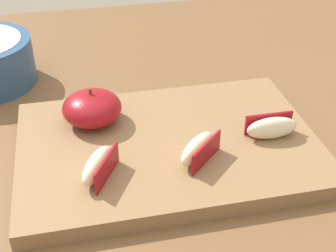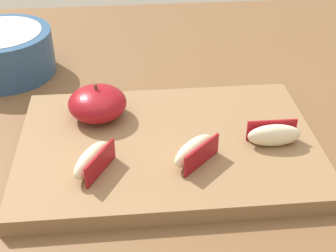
{
  "view_description": "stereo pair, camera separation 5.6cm",
  "coord_description": "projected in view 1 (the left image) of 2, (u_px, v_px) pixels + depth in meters",
  "views": [
    {
      "loc": [
        -0.07,
        -0.48,
        1.08
      ],
      "look_at": [
        0.03,
        -0.02,
        0.76
      ],
      "focal_mm": 50.87,
      "sensor_mm": 36.0,
      "label": 1
    },
    {
      "loc": [
        -0.01,
        -0.49,
        1.08
      ],
      "look_at": [
        0.03,
        -0.02,
        0.76
      ],
      "focal_mm": 50.87,
      "sensor_mm": 36.0,
      "label": 2
    }
  ],
  "objects": [
    {
      "name": "cutting_board",
      "position": [
        168.0,
        146.0,
        0.58
      ],
      "size": [
        0.36,
        0.24,
        0.02
      ],
      "color": "olive",
      "rests_on": "dining_table"
    },
    {
      "name": "apple_wedge_right",
      "position": [
        272.0,
        127.0,
        0.57
      ],
      "size": [
        0.06,
        0.02,
        0.03
      ],
      "color": "beige",
      "rests_on": "cutting_board"
    },
    {
      "name": "apple_half_skin_up",
      "position": [
        92.0,
        108.0,
        0.59
      ],
      "size": [
        0.07,
        0.07,
        0.05
      ],
      "color": "maroon",
      "rests_on": "cutting_board"
    },
    {
      "name": "apple_wedge_front",
      "position": [
        98.0,
        166.0,
        0.51
      ],
      "size": [
        0.05,
        0.07,
        0.03
      ],
      "color": "beige",
      "rests_on": "cutting_board"
    },
    {
      "name": "apple_wedge_back",
      "position": [
        198.0,
        149.0,
        0.54
      ],
      "size": [
        0.06,
        0.06,
        0.03
      ],
      "color": "beige",
      "rests_on": "cutting_board"
    },
    {
      "name": "dining_table",
      "position": [
        140.0,
        197.0,
        0.65
      ],
      "size": [
        1.31,
        1.0,
        0.72
      ],
      "color": "brown",
      "rests_on": "ground_plane"
    }
  ]
}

